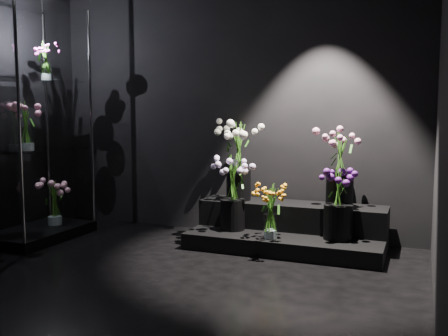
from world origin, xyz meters
The scene contains 13 objects.
floor centered at (0.00, 0.00, 0.00)m, with size 4.00×4.00×0.00m, color black.
wall_back centered at (0.00, 2.00, 1.40)m, with size 4.00×4.00×0.00m, color black.
wall_right centered at (2.00, 0.00, 1.40)m, with size 4.00×4.00×0.00m, color black.
display_riser centered at (0.74, 1.64, 0.16)m, with size 1.79×0.79×0.40m.
display_case centered at (-1.66, 0.99, 1.16)m, with size 0.63×1.05×2.31m.
bouquet_orange_bells centered at (0.66, 1.30, 0.41)m, with size 0.25×0.25×0.50m.
bouquet_lilac centered at (0.23, 1.49, 0.55)m, with size 0.43×0.43×0.70m.
bouquet_purple centered at (1.23, 1.49, 0.49)m, with size 0.33×0.33×0.63m.
bouquet_cream_roses centered at (0.20, 1.73, 0.84)m, with size 0.46×0.46×0.77m.
bouquet_pink_roses centered at (1.20, 1.72, 0.80)m, with size 0.39×0.39×0.71m.
bouquet_case_pink centered at (-1.62, 0.82, 1.15)m, with size 0.35×0.35×0.47m.
bouquet_case_magenta centered at (-1.64, 1.15, 1.78)m, with size 0.27×0.27×0.38m.
bouquet_case_base_pink centered at (-1.62, 1.18, 0.35)m, with size 0.35×0.35×0.46m.
Camera 1 is at (1.90, -2.89, 1.25)m, focal length 40.00 mm.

